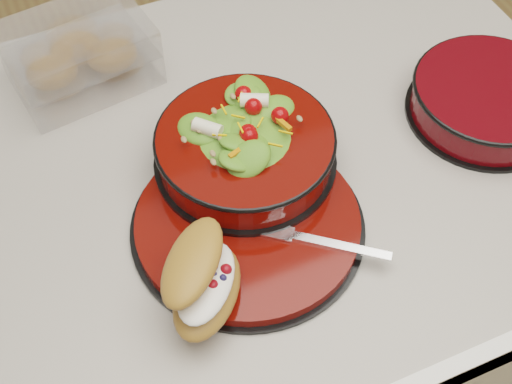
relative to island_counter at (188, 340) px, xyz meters
name	(u,v)px	position (x,y,z in m)	size (l,w,h in m)	color
island_counter	(188,340)	(0.00, 0.00, 0.00)	(1.24, 0.74, 0.90)	silver
dinner_plate	(249,224)	(0.08, -0.10, 0.46)	(0.29, 0.29, 0.02)	black
salad_bowl	(245,143)	(0.11, -0.02, 0.50)	(0.24, 0.24, 0.10)	black
croissant	(204,279)	(-0.01, -0.18, 0.50)	(0.13, 0.15, 0.07)	#A66A32
fork	(321,242)	(0.14, -0.17, 0.47)	(0.13, 0.11, 0.00)	silver
pastry_box	(80,55)	(-0.04, 0.24, 0.49)	(0.21, 0.17, 0.09)	white
extra_bowl	(488,98)	(0.46, -0.05, 0.48)	(0.22, 0.22, 0.05)	black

